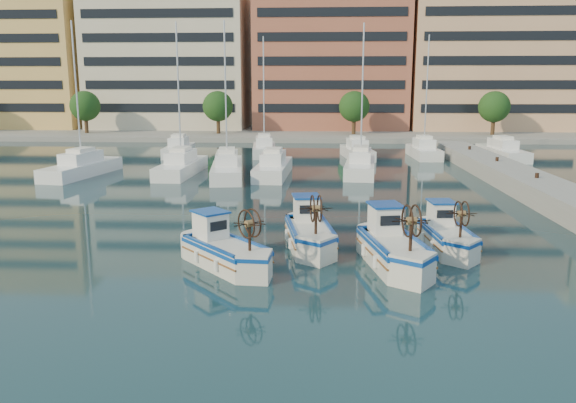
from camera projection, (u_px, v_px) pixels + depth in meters
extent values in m
plane|color=#1B4047|center=(331.00, 262.00, 22.04)|extent=(300.00, 300.00, 0.00)
cube|color=gray|center=(323.00, 129.00, 87.50)|extent=(180.00, 40.00, 0.60)
cube|color=#E2B060|center=(10.00, 48.00, 85.70)|extent=(24.00, 14.00, 24.00)
cube|color=beige|center=(171.00, 57.00, 84.63)|extent=(23.00, 14.00, 21.00)
cube|color=black|center=(158.00, 55.00, 77.79)|extent=(21.16, 0.12, 18.90)
cube|color=#A75841|center=(331.00, 43.00, 82.92)|extent=(22.00, 14.00, 25.00)
cube|color=black|center=(332.00, 39.00, 76.07)|extent=(20.24, 0.12, 22.50)
cube|color=tan|center=(488.00, 53.00, 81.96)|extent=(23.00, 14.00, 22.00)
cube|color=black|center=(503.00, 50.00, 75.12)|extent=(21.16, 0.12, 19.80)
cylinder|color=#3F2B19|center=(86.00, 126.00, 75.81)|extent=(0.50, 0.50, 3.00)
sphere|color=#224D1B|center=(85.00, 106.00, 75.27)|extent=(4.00, 4.00, 4.00)
cylinder|color=#3F2B19|center=(218.00, 127.00, 74.82)|extent=(0.50, 0.50, 3.00)
sphere|color=#224D1B|center=(218.00, 106.00, 74.28)|extent=(4.00, 4.00, 4.00)
cylinder|color=#3F2B19|center=(354.00, 127.00, 73.84)|extent=(0.50, 0.50, 3.00)
sphere|color=#224D1B|center=(354.00, 106.00, 73.30)|extent=(4.00, 4.00, 4.00)
cylinder|color=#3F2B19|center=(493.00, 128.00, 72.86)|extent=(0.50, 0.50, 3.00)
sphere|color=#224D1B|center=(494.00, 107.00, 72.31)|extent=(4.00, 4.00, 4.00)
cube|color=white|center=(82.00, 169.00, 43.18)|extent=(3.49, 8.76, 1.00)
cylinder|color=silver|center=(77.00, 97.00, 42.08)|extent=(0.12, 0.12, 11.00)
cube|color=white|center=(181.00, 168.00, 43.86)|extent=(2.48, 8.66, 1.00)
cylinder|color=silver|center=(179.00, 97.00, 42.75)|extent=(0.12, 0.12, 11.00)
cube|color=white|center=(227.00, 170.00, 43.01)|extent=(3.54, 10.16, 1.00)
cylinder|color=silver|center=(226.00, 97.00, 41.91)|extent=(0.12, 0.12, 11.00)
cube|color=white|center=(273.00, 169.00, 43.10)|extent=(2.52, 8.43, 1.00)
cube|color=white|center=(360.00, 167.00, 44.63)|extent=(3.11, 9.60, 1.00)
cylinder|color=silver|center=(362.00, 96.00, 43.52)|extent=(0.12, 0.12, 11.00)
cube|color=white|center=(179.00, 151.00, 55.72)|extent=(2.70, 7.29, 1.00)
cube|color=white|center=(264.00, 150.00, 56.15)|extent=(2.94, 7.76, 1.00)
cylinder|color=silver|center=(264.00, 94.00, 55.04)|extent=(0.12, 0.12, 11.00)
cube|color=white|center=(357.00, 153.00, 53.82)|extent=(3.05, 7.29, 1.00)
cube|color=white|center=(424.00, 152.00, 54.27)|extent=(2.46, 7.13, 1.00)
cylinder|color=silver|center=(426.00, 95.00, 53.17)|extent=(0.12, 0.12, 11.00)
cube|color=white|center=(502.00, 153.00, 53.74)|extent=(2.74, 9.02, 1.00)
cube|color=silver|center=(226.00, 255.00, 21.29)|extent=(3.71, 3.90, 0.94)
cube|color=#0B3B93|center=(226.00, 246.00, 21.22)|extent=(3.83, 4.02, 0.14)
cube|color=blue|center=(226.00, 248.00, 21.23)|extent=(3.20, 3.39, 0.05)
cube|color=white|center=(211.00, 225.00, 21.92)|extent=(1.52, 1.53, 0.99)
cube|color=#0B3B93|center=(210.00, 212.00, 21.82)|extent=(1.71, 1.72, 0.07)
cylinder|color=#331E14|center=(250.00, 239.00, 19.84)|extent=(0.11, 0.11, 1.04)
cylinder|color=brown|center=(249.00, 224.00, 19.73)|extent=(0.38, 0.38, 0.25)
torus|color=#331E14|center=(246.00, 224.00, 19.65)|extent=(0.74, 0.83, 1.05)
torus|color=#331E14|center=(253.00, 223.00, 19.81)|extent=(0.74, 0.83, 1.05)
cube|color=silver|center=(310.00, 237.00, 23.80)|extent=(2.27, 4.12, 0.98)
cube|color=#0B3B93|center=(310.00, 229.00, 23.73)|extent=(2.34, 4.24, 0.15)
cube|color=blue|center=(310.00, 230.00, 23.74)|extent=(1.84, 3.67, 0.06)
cube|color=white|center=(306.00, 209.00, 24.69)|extent=(1.20, 1.35, 1.02)
cube|color=#0B3B93|center=(306.00, 196.00, 24.58)|extent=(1.36, 1.51, 0.07)
cylinder|color=#331E14|center=(316.00, 223.00, 21.97)|extent=(0.11, 0.11, 1.08)
cylinder|color=brown|center=(316.00, 209.00, 21.85)|extent=(0.33, 0.30, 0.26)
torus|color=#331E14|center=(312.00, 209.00, 21.84)|extent=(0.24, 1.08, 1.09)
torus|color=#331E14|center=(320.00, 208.00, 21.87)|extent=(0.24, 1.08, 1.09)
cube|color=silver|center=(393.00, 253.00, 21.40)|extent=(2.52, 4.39, 1.03)
cube|color=#0B3B93|center=(394.00, 243.00, 21.32)|extent=(2.59, 4.52, 0.16)
cube|color=blue|center=(394.00, 245.00, 21.33)|extent=(2.06, 3.91, 0.06)
cube|color=white|center=(385.00, 219.00, 22.33)|extent=(1.30, 1.46, 1.08)
cube|color=#0B3B93|center=(386.00, 205.00, 22.21)|extent=(1.48, 1.63, 0.08)
cylinder|color=#331E14|center=(411.00, 238.00, 19.47)|extent=(0.12, 0.12, 1.14)
cylinder|color=brown|center=(411.00, 221.00, 19.34)|extent=(0.36, 0.33, 0.28)
torus|color=#331E14|center=(407.00, 221.00, 19.32)|extent=(0.29, 1.14, 1.15)
torus|color=#331E14|center=(416.00, 221.00, 19.36)|extent=(0.29, 1.14, 1.15)
cube|color=silver|center=(447.00, 240.00, 23.49)|extent=(1.86, 3.73, 0.90)
cube|color=#0B3B93|center=(447.00, 232.00, 23.43)|extent=(1.92, 3.84, 0.14)
cube|color=blue|center=(447.00, 233.00, 23.44)|extent=(1.49, 3.34, 0.05)
cube|color=white|center=(441.00, 213.00, 24.32)|extent=(1.04, 1.20, 0.94)
cube|color=#0B3B93|center=(441.00, 201.00, 24.21)|extent=(1.18, 1.33, 0.07)
cylinder|color=#331E14|center=(461.00, 227.00, 21.79)|extent=(0.10, 0.10, 1.00)
cylinder|color=brown|center=(462.00, 214.00, 21.68)|extent=(0.29, 0.26, 0.24)
torus|color=#331E14|center=(458.00, 214.00, 21.68)|extent=(0.15, 1.01, 1.00)
torus|color=#331E14|center=(465.00, 214.00, 21.69)|extent=(0.15, 1.01, 1.00)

